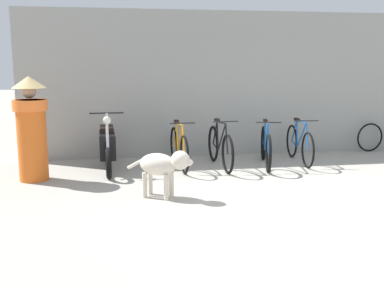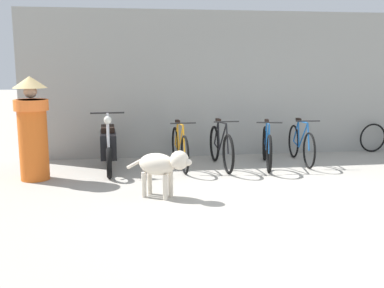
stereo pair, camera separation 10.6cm
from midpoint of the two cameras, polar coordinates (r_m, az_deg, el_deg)
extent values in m
plane|color=#9E998E|center=(6.42, 11.95, -7.51)|extent=(60.00, 60.00, 0.00)
cube|color=gray|center=(9.59, 4.50, 7.58)|extent=(8.65, 0.20, 3.00)
torus|color=black|center=(7.89, -1.36, -1.38)|extent=(0.08, 0.69, 0.69)
torus|color=black|center=(8.93, -2.64, -0.04)|extent=(0.08, 0.69, 0.69)
cylinder|color=orange|center=(8.25, -1.90, 0.71)|extent=(0.06, 0.53, 0.57)
cylinder|color=orange|center=(8.55, -2.27, 0.92)|extent=(0.03, 0.14, 0.52)
cylinder|color=orange|center=(8.27, -1.98, 2.54)|extent=(0.06, 0.62, 0.06)
cylinder|color=orange|center=(8.74, -2.42, -0.44)|extent=(0.05, 0.40, 0.08)
cylinder|color=orange|center=(8.74, -2.49, 1.29)|extent=(0.04, 0.32, 0.48)
cylinder|color=orange|center=(7.93, -1.48, 0.51)|extent=(0.04, 0.19, 0.51)
cube|color=black|center=(8.56, -2.34, 2.89)|extent=(0.08, 0.18, 0.05)
cylinder|color=black|center=(7.96, -1.60, 2.66)|extent=(0.46, 0.05, 0.02)
torus|color=black|center=(7.94, 4.17, -1.27)|extent=(0.08, 0.71, 0.71)
torus|color=black|center=(8.95, 2.37, 0.06)|extent=(0.08, 0.71, 0.71)
cylinder|color=black|center=(8.29, 3.44, 0.85)|extent=(0.05, 0.53, 0.59)
cylinder|color=black|center=(8.59, 2.92, 1.06)|extent=(0.03, 0.13, 0.54)
cylinder|color=black|center=(8.30, 3.37, 2.73)|extent=(0.05, 0.62, 0.06)
cylinder|color=black|center=(8.77, 2.67, -0.34)|extent=(0.04, 0.40, 0.08)
cylinder|color=black|center=(8.77, 2.61, 1.43)|extent=(0.04, 0.32, 0.49)
cylinder|color=black|center=(7.97, 4.04, 0.66)|extent=(0.03, 0.19, 0.52)
cube|color=black|center=(8.60, 2.85, 3.07)|extent=(0.08, 0.18, 0.05)
cylinder|color=black|center=(8.00, 3.92, 2.86)|extent=(0.46, 0.04, 0.02)
torus|color=black|center=(8.10, 9.31, -1.22)|extent=(0.21, 0.68, 0.69)
torus|color=black|center=(9.16, 8.72, 0.11)|extent=(0.21, 0.68, 0.69)
cylinder|color=#1959A5|center=(8.47, 9.11, 0.83)|extent=(0.15, 0.53, 0.57)
cylinder|color=#1959A5|center=(8.78, 8.94, 1.05)|extent=(0.06, 0.14, 0.52)
cylinder|color=#1959A5|center=(8.49, 9.13, 2.61)|extent=(0.17, 0.62, 0.06)
cylinder|color=#1959A5|center=(8.97, 8.82, -0.27)|extent=(0.12, 0.41, 0.08)
cylinder|color=#1959A5|center=(8.98, 8.84, 1.41)|extent=(0.10, 0.32, 0.48)
cylinder|color=#1959A5|center=(8.13, 9.31, 0.62)|extent=(0.07, 0.19, 0.51)
cube|color=black|center=(8.80, 8.96, 2.96)|extent=(0.11, 0.19, 0.05)
cylinder|color=black|center=(8.17, 9.32, 2.72)|extent=(0.45, 0.13, 0.02)
torus|color=black|center=(8.61, 14.16, -0.77)|extent=(0.09, 0.68, 0.68)
torus|color=black|center=(9.56, 12.24, 0.38)|extent=(0.09, 0.68, 0.68)
cylinder|color=#1959A5|center=(8.94, 13.43, 1.10)|extent=(0.07, 0.51, 0.56)
cylinder|color=#1959A5|center=(9.22, 12.87, 1.28)|extent=(0.04, 0.13, 0.51)
cylinder|color=#1959A5|center=(8.95, 13.39, 2.75)|extent=(0.08, 0.59, 0.06)
cylinder|color=#1959A5|center=(9.39, 12.57, 0.03)|extent=(0.06, 0.39, 0.08)
cylinder|color=#1959A5|center=(9.40, 12.54, 1.61)|extent=(0.05, 0.31, 0.47)
cylinder|color=#1959A5|center=(8.64, 14.07, 0.93)|extent=(0.04, 0.18, 0.50)
cube|color=black|center=(9.23, 12.85, 3.07)|extent=(0.08, 0.19, 0.05)
cylinder|color=black|center=(8.67, 13.99, 2.87)|extent=(0.46, 0.06, 0.02)
torus|color=black|center=(7.72, -10.93, -2.42)|extent=(0.12, 0.54, 0.54)
torus|color=black|center=(9.05, -11.10, -0.58)|extent=(0.12, 0.54, 0.54)
cube|color=black|center=(8.35, -11.07, -0.09)|extent=(0.32, 0.87, 0.44)
cube|color=black|center=(8.46, -11.15, 1.89)|extent=(0.27, 0.56, 0.10)
cylinder|color=silver|center=(7.88, -11.09, 1.59)|extent=(0.06, 0.15, 0.63)
cylinder|color=silver|center=(7.80, -10.97, -1.54)|extent=(0.05, 0.23, 0.23)
cylinder|color=black|center=(7.89, -11.17, 3.87)|extent=(0.58, 0.06, 0.03)
sphere|color=silver|center=(7.87, -11.14, 2.98)|extent=(0.15, 0.15, 0.14)
ellipsoid|color=beige|center=(6.51, -4.83, -2.58)|extent=(0.65, 0.56, 0.32)
cylinder|color=beige|center=(6.59, -3.09, -5.15)|extent=(0.10, 0.10, 0.37)
cylinder|color=beige|center=(6.44, -3.75, -5.53)|extent=(0.10, 0.10, 0.37)
cylinder|color=beige|center=(6.74, -5.78, -4.84)|extent=(0.10, 0.10, 0.37)
cylinder|color=beige|center=(6.59, -6.49, -5.20)|extent=(0.10, 0.10, 0.37)
sphere|color=beige|center=(6.35, -1.97, -2.07)|extent=(0.37, 0.37, 0.27)
ellipsoid|color=beige|center=(6.31, -1.01, -2.34)|extent=(0.18, 0.17, 0.10)
cylinder|color=beige|center=(6.70, -7.73, -2.56)|extent=(0.24, 0.17, 0.17)
cylinder|color=orange|center=(7.89, -19.99, 0.43)|extent=(0.66, 0.66, 1.35)
cylinder|color=orange|center=(7.82, -20.25, 4.65)|extent=(0.78, 0.78, 0.18)
sphere|color=tan|center=(7.81, -20.34, 6.24)|extent=(0.30, 0.30, 0.21)
cone|color=tan|center=(7.80, -20.41, 7.38)|extent=(0.77, 0.77, 0.19)
torus|color=black|center=(10.67, 21.39, 0.79)|extent=(0.64, 0.09, 0.64)
camera|label=1|loc=(0.05, -90.42, -0.07)|focal=42.00mm
camera|label=2|loc=(0.05, 89.58, 0.07)|focal=42.00mm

